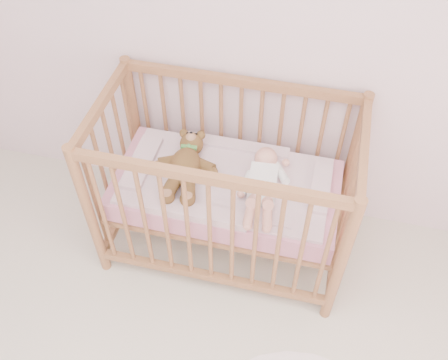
% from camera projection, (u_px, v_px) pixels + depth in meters
% --- Properties ---
extents(wall_back, '(4.00, 0.02, 2.70)m').
position_uv_depth(wall_back, '(255.00, 9.00, 2.35)').
color(wall_back, silver).
rests_on(wall_back, floor).
extents(crib, '(1.36, 0.76, 1.00)m').
position_uv_depth(crib, '(226.00, 188.00, 2.73)').
color(crib, '#9A6C41').
rests_on(crib, floor).
extents(mattress, '(1.22, 0.62, 0.13)m').
position_uv_depth(mattress, '(226.00, 190.00, 2.74)').
color(mattress, pink).
rests_on(mattress, crib).
extents(blanket, '(1.10, 0.58, 0.06)m').
position_uv_depth(blanket, '(226.00, 181.00, 2.69)').
color(blanket, '#D08FA1').
rests_on(blanket, mattress).
extents(baby, '(0.32, 0.58, 0.13)m').
position_uv_depth(baby, '(263.00, 181.00, 2.59)').
color(baby, white).
rests_on(baby, blanket).
extents(teddy_bear, '(0.41, 0.55, 0.14)m').
position_uv_depth(teddy_bear, '(185.00, 165.00, 2.65)').
color(teddy_bear, brown).
rests_on(teddy_bear, blanket).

